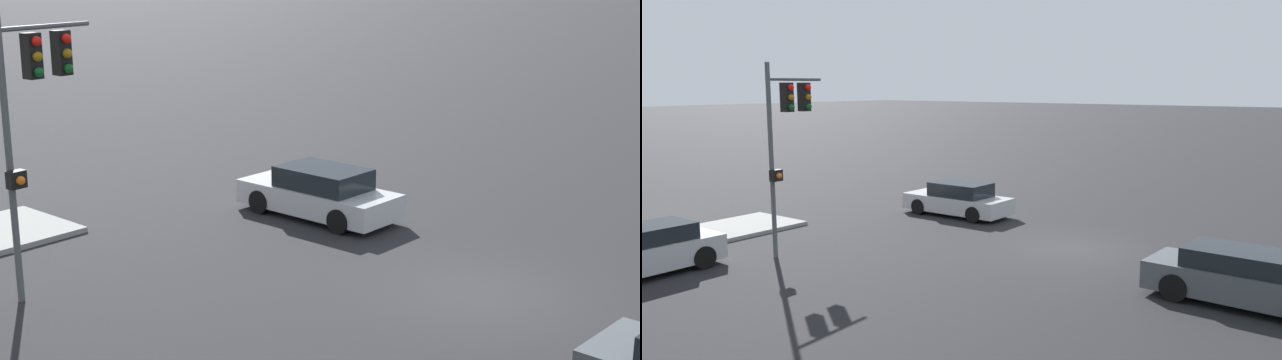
% 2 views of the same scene
% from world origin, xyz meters
% --- Properties ---
extents(ground_plane, '(300.00, 300.00, 0.00)m').
position_xyz_m(ground_plane, '(0.00, 0.00, 0.00)').
color(ground_plane, black).
extents(traffic_signal, '(0.65, 2.27, 5.98)m').
position_xyz_m(traffic_signal, '(6.91, 5.92, 4.16)').
color(traffic_signal, '#515456').
rests_on(traffic_signal, ground_plane).
extents(crossing_car_0, '(4.61, 2.03, 1.36)m').
position_xyz_m(crossing_car_0, '(-5.70, 2.41, 0.66)').
color(crossing_car_0, '#4C5156').
rests_on(crossing_car_0, ground_plane).
extents(crossing_car_1, '(4.49, 1.86, 1.37)m').
position_xyz_m(crossing_car_1, '(6.19, -1.93, 0.65)').
color(crossing_car_1, '#B7B7BC').
rests_on(crossing_car_1, ground_plane).
extents(parked_car_0, '(1.84, 3.91, 1.39)m').
position_xyz_m(parked_car_0, '(8.42, 9.70, 0.67)').
color(parked_car_0, '#B7B7BC').
rests_on(parked_car_0, ground_plane).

